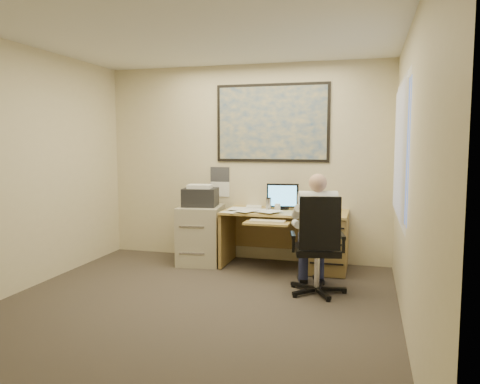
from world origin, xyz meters
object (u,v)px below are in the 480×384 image
(office_chair, at_px, (315,265))
(person, at_px, (318,233))
(filing_cabinet, at_px, (201,229))
(desk, at_px, (310,236))

(office_chair, xyz_separation_m, person, (0.01, 0.08, 0.33))
(filing_cabinet, height_order, office_chair, office_chair)
(office_chair, bearing_deg, person, 71.23)
(desk, bearing_deg, person, -78.35)
(desk, relative_size, person, 1.23)
(filing_cabinet, bearing_deg, desk, -5.64)
(desk, height_order, office_chair, desk)
(person, bearing_deg, desk, 85.77)
(filing_cabinet, xyz_separation_m, office_chair, (1.66, -0.95, -0.15))
(desk, relative_size, office_chair, 1.48)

